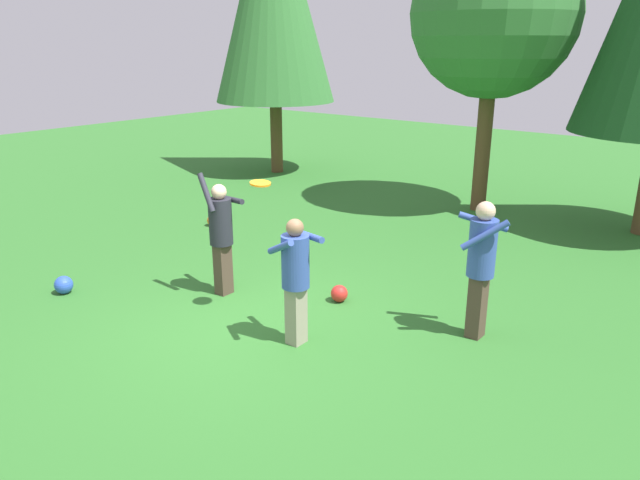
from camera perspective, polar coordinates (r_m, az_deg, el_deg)
ground_plane at (r=8.00m, az=-6.52°, el=-8.24°), size 40.00×40.00×0.00m
person_thrower at (r=8.71m, az=-9.48°, el=0.98°), size 0.59×0.57×1.84m
person_catcher at (r=7.17m, az=-2.36°, el=-3.04°), size 0.67×0.63×1.61m
person_bystander at (r=7.55m, az=15.22°, el=-1.71°), size 0.74×0.69×1.78m
frisbee at (r=7.61m, az=-5.75°, el=5.43°), size 0.32×0.32×0.05m
ball_orange at (r=12.33m, az=-10.27°, el=1.85°), size 0.22×0.22×0.22m
ball_red at (r=8.62m, az=1.86°, el=-5.14°), size 0.25×0.25×0.25m
ball_blue at (r=9.68m, az=-23.38°, el=-3.97°), size 0.27×0.27×0.27m
tree_center at (r=13.38m, az=16.40°, el=20.06°), size 3.41×3.41×5.84m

